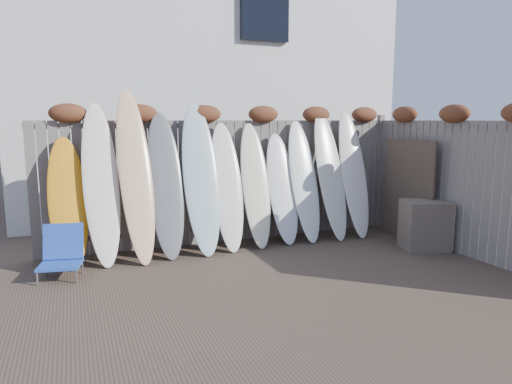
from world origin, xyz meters
name	(u,v)px	position (x,y,z in m)	size (l,w,h in m)	color
ground	(293,288)	(0.00, 0.00, 0.00)	(80.00, 80.00, 0.00)	#493A2D
back_fence	(232,170)	(0.06, 2.39, 1.18)	(6.05, 0.28, 2.24)	slate
right_fence	(470,180)	(2.99, 0.25, 1.14)	(0.28, 4.40, 2.24)	slate
house	(194,70)	(0.50, 6.50, 3.20)	(8.50, 5.50, 6.33)	silver
beach_chair	(62,253)	(-2.58, 1.51, 0.31)	(0.60, 0.62, 0.67)	#244EB4
wooden_crate	(425,225)	(2.67, 0.76, 0.38)	(0.66, 0.55, 0.77)	brown
lattice_panel	(408,190)	(2.80, 1.33, 0.84)	(0.05, 1.12, 1.69)	#3D2F25
surfboard_0	(68,202)	(-2.47, 1.99, 0.89)	(0.51, 0.07, 1.85)	orange
surfboard_1	(101,184)	(-2.03, 1.95, 1.13)	(0.49, 0.07, 2.35)	white
surfboard_2	(136,175)	(-1.56, 1.90, 1.24)	(0.46, 0.07, 2.57)	#ED9F74
surfboard_3	(166,185)	(-1.13, 1.95, 1.06)	(0.51, 0.07, 2.22)	#5B5D62
surfboard_4	(201,178)	(-0.60, 1.94, 1.13)	(0.54, 0.07, 2.36)	#ABC7D0
surfboard_5	(227,186)	(-0.18, 1.96, 0.99)	(0.48, 0.07, 2.06)	white
surfboard_6	(255,185)	(0.31, 1.99, 0.98)	(0.45, 0.07, 2.04)	#F5F3CE
surfboard_7	(282,188)	(0.79, 2.00, 0.90)	(0.51, 0.07, 1.86)	white
surfboard_8	(304,181)	(1.19, 1.99, 1.00)	(0.49, 0.07, 2.08)	white
surfboard_9	(330,175)	(1.67, 1.95, 1.08)	(0.49, 0.07, 2.26)	silver
surfboard_10	(354,173)	(2.14, 1.97, 1.09)	(0.48, 0.07, 2.27)	silver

